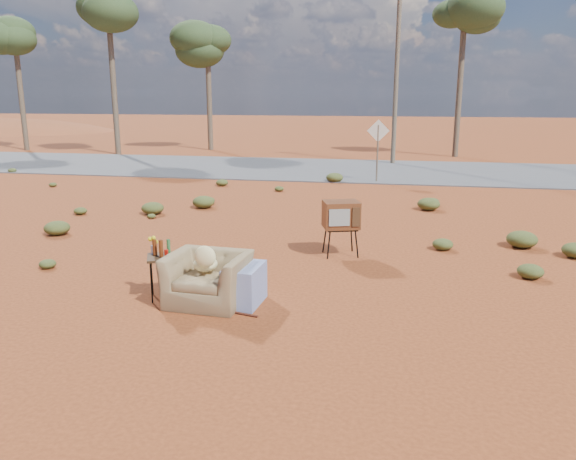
# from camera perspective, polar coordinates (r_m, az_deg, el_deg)

# --- Properties ---
(ground) EXTENTS (140.00, 140.00, 0.00)m
(ground) POSITION_cam_1_polar(r_m,az_deg,el_deg) (8.79, -4.06, -6.79)
(ground) COLOR #97431E
(ground) RESTS_ON ground
(highway) EXTENTS (140.00, 7.00, 0.04)m
(highway) POSITION_cam_1_polar(r_m,az_deg,el_deg) (23.25, 5.54, 6.13)
(highway) COLOR #565659
(highway) RESTS_ON ground
(dirt_mound) EXTENTS (26.00, 18.00, 2.00)m
(dirt_mound) POSITION_cam_1_polar(r_m,az_deg,el_deg) (52.95, -26.84, 8.98)
(dirt_mound) COLOR brown
(dirt_mound) RESTS_ON ground
(armchair) EXTENTS (1.42, 0.88, 1.01)m
(armchair) POSITION_cam_1_polar(r_m,az_deg,el_deg) (8.45, -7.49, -4.34)
(armchair) COLOR olive
(armchair) RESTS_ON ground
(tv_unit) EXTENTS (0.79, 0.70, 1.07)m
(tv_unit) POSITION_cam_1_polar(r_m,az_deg,el_deg) (10.81, 5.41, 1.48)
(tv_unit) COLOR black
(tv_unit) RESTS_ON ground
(side_table) EXTENTS (0.61, 0.61, 0.95)m
(side_table) POSITION_cam_1_polar(r_m,az_deg,el_deg) (8.76, -12.81, -2.41)
(side_table) COLOR #3C2A16
(side_table) RESTS_ON ground
(rusty_bar) EXTENTS (1.33, 0.36, 0.04)m
(rusty_bar) POSITION_cam_1_polar(r_m,az_deg,el_deg) (8.32, -7.29, -7.97)
(rusty_bar) COLOR #532116
(rusty_bar) RESTS_ON ground
(road_sign) EXTENTS (0.78, 0.06, 2.19)m
(road_sign) POSITION_cam_1_polar(r_m,az_deg,el_deg) (20.02, 9.12, 9.07)
(road_sign) COLOR brown
(road_sign) RESTS_ON ground
(eucalyptus_far_left) EXTENTS (3.20, 3.20, 7.10)m
(eucalyptus_far_left) POSITION_cam_1_polar(r_m,az_deg,el_deg) (34.58, -26.02, 17.18)
(eucalyptus_far_left) COLOR brown
(eucalyptus_far_left) RESTS_ON ground
(eucalyptus_left) EXTENTS (3.20, 3.20, 8.10)m
(eucalyptus_left) POSITION_cam_1_polar(r_m,az_deg,el_deg) (30.68, -17.79, 20.33)
(eucalyptus_left) COLOR brown
(eucalyptus_left) RESTS_ON ground
(eucalyptus_near_left) EXTENTS (3.20, 3.20, 6.60)m
(eucalyptus_near_left) POSITION_cam_1_polar(r_m,az_deg,el_deg) (31.71, -8.18, 17.91)
(eucalyptus_near_left) COLOR brown
(eucalyptus_near_left) RESTS_ON ground
(eucalyptus_center) EXTENTS (3.20, 3.20, 7.60)m
(eucalyptus_center) POSITION_cam_1_polar(r_m,az_deg,el_deg) (29.27, 17.49, 19.73)
(eucalyptus_center) COLOR brown
(eucalyptus_center) RESTS_ON ground
(utility_pole_center) EXTENTS (1.40, 0.20, 8.00)m
(utility_pole_center) POSITION_cam_1_polar(r_m,az_deg,el_deg) (25.47, 10.99, 15.92)
(utility_pole_center) COLOR brown
(utility_pole_center) RESTS_ON ground
(scrub_patch) EXTENTS (17.49, 8.07, 0.33)m
(scrub_patch) POSITION_cam_1_polar(r_m,az_deg,el_deg) (13.05, -2.59, 0.72)
(scrub_patch) COLOR #4C5224
(scrub_patch) RESTS_ON ground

